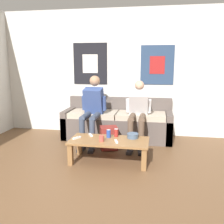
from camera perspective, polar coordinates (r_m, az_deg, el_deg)
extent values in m
plane|color=brown|center=(3.11, -7.61, -17.47)|extent=(18.00, 18.00, 0.00)
cube|color=silver|center=(5.22, 0.57, 8.90)|extent=(10.00, 0.05, 2.55)
cube|color=black|center=(5.29, -5.00, 10.93)|extent=(0.71, 0.01, 0.84)
cube|color=silver|center=(5.28, -5.02, 10.93)|extent=(0.32, 0.01, 0.38)
cube|color=navy|center=(5.11, 10.30, 10.51)|extent=(0.65, 0.01, 0.77)
cube|color=maroon|center=(5.10, 10.30, 10.51)|extent=(0.29, 0.01, 0.35)
cube|color=#564C47|center=(5.22, 1.77, -0.87)|extent=(2.11, 0.13, 0.79)
cube|color=#564C47|center=(4.91, 1.13, -3.74)|extent=(2.11, 0.61, 0.44)
cube|color=#564C47|center=(5.14, -9.91, -2.54)|extent=(0.12, 0.61, 0.56)
cube|color=#564C47|center=(4.84, 12.86, -3.49)|extent=(0.12, 0.61, 0.56)
cube|color=#B2A38E|center=(4.94, -4.23, -0.46)|extent=(0.92, 0.57, 0.10)
cube|color=#B2A38E|center=(4.80, 6.67, -0.85)|extent=(0.92, 0.57, 0.10)
cube|color=olive|center=(3.78, -0.66, -6.60)|extent=(1.19, 0.56, 0.03)
cube|color=olive|center=(4.17, -7.43, -7.47)|extent=(0.07, 0.07, 0.32)
cube|color=olive|center=(3.99, 7.65, -8.34)|extent=(0.07, 0.07, 0.32)
cube|color=olive|center=(3.77, -9.49, -9.61)|extent=(0.07, 0.07, 0.32)
cube|color=olive|center=(3.57, 7.33, -10.74)|extent=(0.07, 0.07, 0.32)
cylinder|color=#384256|center=(4.49, -6.11, -1.02)|extent=(0.11, 0.45, 0.11)
cylinder|color=#384256|center=(4.34, -6.86, -4.97)|extent=(0.10, 0.10, 0.51)
cube|color=#232328|center=(4.36, -7.05, -8.47)|extent=(0.11, 0.25, 0.05)
cylinder|color=#384256|center=(4.44, -3.88, -1.11)|extent=(0.11, 0.45, 0.11)
cylinder|color=#384256|center=(4.30, -4.55, -5.10)|extent=(0.10, 0.10, 0.51)
cube|color=#232328|center=(4.31, -4.73, -8.65)|extent=(0.11, 0.25, 0.05)
cube|color=#33477F|center=(4.69, -4.16, 2.50)|extent=(0.35, 0.34, 0.53)
sphere|color=#9E7556|center=(4.74, -3.95, 7.11)|extent=(0.20, 0.20, 0.20)
cylinder|color=#33477F|center=(4.75, -6.41, 2.08)|extent=(0.08, 0.11, 0.28)
cylinder|color=#33477F|center=(4.66, -1.82, 1.96)|extent=(0.08, 0.11, 0.28)
cylinder|color=brown|center=(4.36, 4.56, -1.37)|extent=(0.11, 0.41, 0.11)
cylinder|color=brown|center=(4.22, 4.23, -5.39)|extent=(0.10, 0.10, 0.51)
cube|color=#232328|center=(4.24, 4.09, -8.99)|extent=(0.11, 0.25, 0.05)
cylinder|color=brown|center=(4.34, 6.92, -1.46)|extent=(0.11, 0.41, 0.11)
cylinder|color=brown|center=(4.21, 6.68, -5.49)|extent=(0.10, 0.10, 0.51)
cube|color=#232328|center=(4.23, 6.54, -9.11)|extent=(0.11, 0.25, 0.05)
cube|color=silver|center=(4.61, 6.08, 1.93)|extent=(0.36, 0.42, 0.51)
sphere|color=tan|center=(4.73, 6.30, 6.10)|extent=(0.18, 0.18, 0.18)
cylinder|color=silver|center=(4.66, 3.71, 1.50)|extent=(0.08, 0.14, 0.27)
cylinder|color=silver|center=(4.63, 8.49, 1.35)|extent=(0.08, 0.14, 0.27)
cube|color=maroon|center=(4.37, -0.73, -5.93)|extent=(0.35, 0.33, 0.40)
cube|color=maroon|center=(4.29, -0.51, -7.51)|extent=(0.22, 0.15, 0.18)
cylinder|color=#475B75|center=(3.87, 4.75, -5.43)|extent=(0.17, 0.17, 0.07)
torus|color=#475B75|center=(3.86, 4.76, -4.97)|extent=(0.18, 0.18, 0.02)
cylinder|color=#B24C42|center=(3.70, -2.40, -6.03)|extent=(0.07, 0.07, 0.09)
cylinder|color=black|center=(3.68, -2.41, -5.26)|extent=(0.00, 0.00, 0.01)
cylinder|color=#28479E|center=(3.88, -0.79, -4.97)|extent=(0.07, 0.07, 0.12)
cylinder|color=silver|center=(3.86, -0.79, -4.09)|extent=(0.06, 0.06, 0.00)
cylinder|color=maroon|center=(3.92, 0.96, -4.78)|extent=(0.07, 0.07, 0.12)
cylinder|color=silver|center=(3.91, 0.96, -3.90)|extent=(0.06, 0.06, 0.00)
cube|color=white|center=(3.87, -8.03, -5.87)|extent=(0.11, 0.14, 0.02)
cylinder|color=#333842|center=(3.89, -7.67, -5.57)|extent=(0.01, 0.01, 0.00)
cube|color=white|center=(3.67, 0.97, -6.72)|extent=(0.08, 0.15, 0.02)
cylinder|color=#333842|center=(3.70, 0.89, -6.36)|extent=(0.01, 0.01, 0.00)
cube|color=white|center=(4.00, -4.93, -5.23)|extent=(0.10, 0.14, 0.02)
cylinder|color=#333842|center=(4.03, -5.06, -4.91)|extent=(0.01, 0.01, 0.00)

